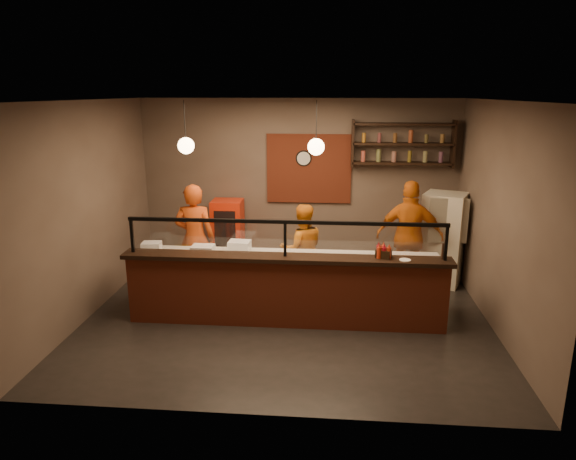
# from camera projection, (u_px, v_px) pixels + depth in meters

# --- Properties ---
(floor) EXTENTS (6.00, 6.00, 0.00)m
(floor) POSITION_uv_depth(u_px,v_px,m) (287.00, 316.00, 7.84)
(floor) COLOR black
(floor) RESTS_ON ground
(ceiling) EXTENTS (6.00, 6.00, 0.00)m
(ceiling) POSITION_uv_depth(u_px,v_px,m) (287.00, 100.00, 7.00)
(ceiling) COLOR #382E2B
(ceiling) RESTS_ON wall_back
(wall_back) EXTENTS (6.00, 0.00, 6.00)m
(wall_back) POSITION_uv_depth(u_px,v_px,m) (298.00, 184.00, 9.82)
(wall_back) COLOR #68584C
(wall_back) RESTS_ON floor
(wall_left) EXTENTS (0.00, 5.00, 5.00)m
(wall_left) POSITION_uv_depth(u_px,v_px,m) (87.00, 210.00, 7.67)
(wall_left) COLOR #68584C
(wall_left) RESTS_ON floor
(wall_right) EXTENTS (0.00, 5.00, 5.00)m
(wall_right) POSITION_uv_depth(u_px,v_px,m) (500.00, 218.00, 7.17)
(wall_right) COLOR #68584C
(wall_right) RESTS_ON floor
(wall_front) EXTENTS (6.00, 0.00, 6.00)m
(wall_front) POSITION_uv_depth(u_px,v_px,m) (265.00, 273.00, 5.02)
(wall_front) COLOR #68584C
(wall_front) RESTS_ON floor
(brick_patch) EXTENTS (1.60, 0.04, 1.30)m
(brick_patch) POSITION_uv_depth(u_px,v_px,m) (309.00, 169.00, 9.70)
(brick_patch) COLOR #953920
(brick_patch) RESTS_ON wall_back
(service_counter) EXTENTS (4.60, 0.25, 1.00)m
(service_counter) POSITION_uv_depth(u_px,v_px,m) (285.00, 293.00, 7.42)
(service_counter) COLOR #953920
(service_counter) RESTS_ON floor
(counter_ledge) EXTENTS (4.70, 0.37, 0.06)m
(counter_ledge) POSITION_uv_depth(u_px,v_px,m) (285.00, 258.00, 7.28)
(counter_ledge) COLOR black
(counter_ledge) RESTS_ON service_counter
(worktop_cabinet) EXTENTS (4.60, 0.75, 0.85)m
(worktop_cabinet) POSITION_uv_depth(u_px,v_px,m) (288.00, 285.00, 7.92)
(worktop_cabinet) COLOR gray
(worktop_cabinet) RESTS_ON floor
(worktop) EXTENTS (4.60, 0.75, 0.05)m
(worktop) POSITION_uv_depth(u_px,v_px,m) (288.00, 257.00, 7.80)
(worktop) COLOR silver
(worktop) RESTS_ON worktop_cabinet
(sneeze_guard) EXTENTS (4.50, 0.05, 0.52)m
(sneeze_guard) POSITION_uv_depth(u_px,v_px,m) (285.00, 235.00, 7.19)
(sneeze_guard) COLOR white
(sneeze_guard) RESTS_ON counter_ledge
(wall_shelving) EXTENTS (1.84, 0.28, 0.85)m
(wall_shelving) POSITION_uv_depth(u_px,v_px,m) (403.00, 144.00, 9.28)
(wall_shelving) COLOR black
(wall_shelving) RESTS_ON wall_back
(wall_clock) EXTENTS (0.30, 0.04, 0.30)m
(wall_clock) POSITION_uv_depth(u_px,v_px,m) (304.00, 158.00, 9.65)
(wall_clock) COLOR black
(wall_clock) RESTS_ON wall_back
(pendant_left) EXTENTS (0.24, 0.24, 0.77)m
(pendant_left) POSITION_uv_depth(u_px,v_px,m) (186.00, 146.00, 7.49)
(pendant_left) COLOR black
(pendant_left) RESTS_ON ceiling
(pendant_right) EXTENTS (0.24, 0.24, 0.77)m
(pendant_right) POSITION_uv_depth(u_px,v_px,m) (316.00, 147.00, 7.33)
(pendant_right) COLOR black
(pendant_right) RESTS_ON ceiling
(cook_left) EXTENTS (0.69, 0.47, 1.85)m
(cook_left) POSITION_uv_depth(u_px,v_px,m) (195.00, 238.00, 8.64)
(cook_left) COLOR #C64512
(cook_left) RESTS_ON floor
(cook_mid) EXTENTS (0.87, 0.75, 1.54)m
(cook_mid) POSITION_uv_depth(u_px,v_px,m) (302.00, 250.00, 8.53)
(cook_mid) COLOR #C36812
(cook_mid) RESTS_ON floor
(cook_right) EXTENTS (1.17, 0.64, 1.90)m
(cook_right) POSITION_uv_depth(u_px,v_px,m) (410.00, 236.00, 8.65)
(cook_right) COLOR #CA6013
(cook_right) RESTS_ON floor
(fridge) EXTENTS (0.87, 0.85, 1.63)m
(fridge) POSITION_uv_depth(u_px,v_px,m) (443.00, 239.00, 9.00)
(fridge) COLOR beige
(fridge) RESTS_ON floor
(red_cooler) EXTENTS (0.57, 0.53, 1.33)m
(red_cooler) POSITION_uv_depth(u_px,v_px,m) (228.00, 234.00, 9.84)
(red_cooler) COLOR red
(red_cooler) RESTS_ON floor
(pizza_dough) EXTENTS (0.60, 0.60, 0.01)m
(pizza_dough) POSITION_uv_depth(u_px,v_px,m) (305.00, 259.00, 7.65)
(pizza_dough) COLOR beige
(pizza_dough) RESTS_ON worktop
(prep_tub_a) EXTENTS (0.31, 0.26, 0.14)m
(prep_tub_a) POSITION_uv_depth(u_px,v_px,m) (152.00, 247.00, 8.01)
(prep_tub_a) COLOR white
(prep_tub_a) RESTS_ON worktop
(prep_tub_b) EXTENTS (0.34, 0.28, 0.16)m
(prep_tub_b) POSITION_uv_depth(u_px,v_px,m) (239.00, 246.00, 8.00)
(prep_tub_b) COLOR white
(prep_tub_b) RESTS_ON worktop
(prep_tub_c) EXTENTS (0.34, 0.27, 0.17)m
(prep_tub_c) POSITION_uv_depth(u_px,v_px,m) (203.00, 251.00, 7.76)
(prep_tub_c) COLOR white
(prep_tub_c) RESTS_ON worktop
(rolling_pin) EXTENTS (0.37, 0.08, 0.06)m
(rolling_pin) POSITION_uv_depth(u_px,v_px,m) (181.00, 252.00, 7.87)
(rolling_pin) COLOR gold
(rolling_pin) RESTS_ON worktop
(condiment_caddy) EXTENTS (0.25, 0.22, 0.11)m
(condiment_caddy) POSITION_uv_depth(u_px,v_px,m) (384.00, 253.00, 7.20)
(condiment_caddy) COLOR black
(condiment_caddy) RESTS_ON counter_ledge
(pepper_mill) EXTENTS (0.07, 0.07, 0.23)m
(pepper_mill) POSITION_uv_depth(u_px,v_px,m) (443.00, 251.00, 7.10)
(pepper_mill) COLOR black
(pepper_mill) RESTS_ON counter_ledge
(small_plate) EXTENTS (0.21, 0.21, 0.01)m
(small_plate) POSITION_uv_depth(u_px,v_px,m) (405.00, 260.00, 7.09)
(small_plate) COLOR white
(small_plate) RESTS_ON counter_ledge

